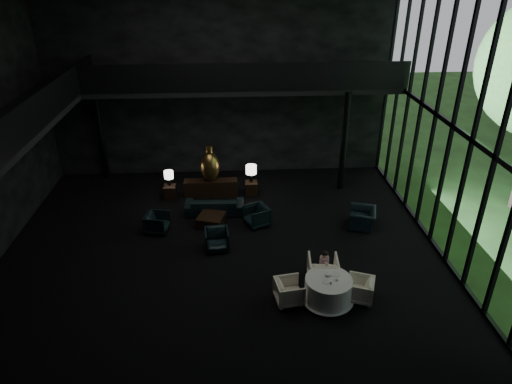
{
  "coord_description": "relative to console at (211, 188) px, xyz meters",
  "views": [
    {
      "loc": [
        0.33,
        -12.54,
        8.4
      ],
      "look_at": [
        1.13,
        0.5,
        1.71
      ],
      "focal_mm": 32.0,
      "sensor_mm": 36.0,
      "label": 1
    }
  ],
  "objects": [
    {
      "name": "coffee_table",
      "position": [
        0.07,
        -2.28,
        -0.14
      ],
      "size": [
        1.09,
        1.09,
        0.39
      ],
      "primitive_type": "cube",
      "rotation": [
        0.0,
        0.0,
        -0.3
      ],
      "color": "black",
      "rests_on": "floor"
    },
    {
      "name": "dining_chair_west",
      "position": [
        2.3,
        -6.47,
        0.03
      ],
      "size": [
        0.75,
        0.79,
        0.72
      ],
      "primitive_type": "imported",
      "rotation": [
        0.0,
        0.0,
        1.72
      ],
      "color": "silver",
      "rests_on": "floor"
    },
    {
      "name": "cereal_bowl",
      "position": [
        3.35,
        -6.39,
        0.46
      ],
      "size": [
        0.17,
        0.17,
        0.08
      ],
      "primitive_type": "ellipsoid",
      "color": "white",
      "rests_on": "dining_table"
    },
    {
      "name": "mezzanine_left",
      "position": [
        -5.53,
        -3.66,
        3.67
      ],
      "size": [
        2.0,
        12.0,
        0.25
      ],
      "primitive_type": "cube",
      "color": "black",
      "rests_on": "wall_left"
    },
    {
      "name": "lounge_armchair_south",
      "position": [
        0.3,
        -3.79,
        0.05
      ],
      "size": [
        0.8,
        0.75,
        0.76
      ],
      "primitive_type": "imported",
      "rotation": [
        0.0,
        0.0,
        0.08
      ],
      "color": "black",
      "rests_on": "floor"
    },
    {
      "name": "coffee_cup",
      "position": [
        3.56,
        -6.59,
        0.46
      ],
      "size": [
        0.07,
        0.07,
        0.05
      ],
      "primitive_type": "cylinder",
      "rotation": [
        0.0,
        0.0,
        0.01
      ],
      "color": "white",
      "rests_on": "saucer"
    },
    {
      "name": "column_nw",
      "position": [
        -4.53,
        2.04,
        1.67
      ],
      "size": [
        0.24,
        0.24,
        4.0
      ],
      "primitive_type": "cylinder",
      "color": "black",
      "rests_on": "floor"
    },
    {
      "name": "side_table_left",
      "position": [
        -1.6,
        -0.1,
        -0.07
      ],
      "size": [
        0.47,
        0.47,
        0.51
      ],
      "primitive_type": "cube",
      "color": "black",
      "rests_on": "floor"
    },
    {
      "name": "cream_pot",
      "position": [
        3.36,
        -6.75,
        0.45
      ],
      "size": [
        0.06,
        0.06,
        0.06
      ],
      "primitive_type": "cylinder",
      "rotation": [
        0.0,
        0.0,
        -0.16
      ],
      "color": "#99999E",
      "rests_on": "dining_table"
    },
    {
      "name": "mezzanine_back",
      "position": [
        1.47,
        1.34,
        3.67
      ],
      "size": [
        12.0,
        2.0,
        0.25
      ],
      "primitive_type": "cube",
      "color": "black",
      "rests_on": "wall_back"
    },
    {
      "name": "wall_front",
      "position": [
        0.47,
        -9.66,
        3.67
      ],
      "size": [
        14.0,
        0.04,
        8.0
      ],
      "primitive_type": "cube",
      "color": "black",
      "rests_on": "ground"
    },
    {
      "name": "side_table_right",
      "position": [
        1.6,
        0.02,
        -0.07
      ],
      "size": [
        0.48,
        0.48,
        0.53
      ],
      "primitive_type": "cube",
      "color": "black",
      "rests_on": "floor"
    },
    {
      "name": "railing_back",
      "position": [
        1.47,
        0.34,
        4.27
      ],
      "size": [
        12.0,
        0.06,
        1.0
      ],
      "primitive_type": "cube",
      "color": "black",
      "rests_on": "mezzanine_back"
    },
    {
      "name": "wall_back",
      "position": [
        0.47,
        2.34,
        3.67
      ],
      "size": [
        14.0,
        0.04,
        8.0
      ],
      "primitive_type": "cube",
      "color": "black",
      "rests_on": "ground"
    },
    {
      "name": "column_ne",
      "position": [
        5.27,
        0.34,
        1.67
      ],
      "size": [
        0.24,
        0.24,
        4.0
      ],
      "primitive_type": "cylinder",
      "color": "black",
      "rests_on": "floor"
    },
    {
      "name": "dining_chair_east",
      "position": [
        4.25,
        -6.49,
        0.01
      ],
      "size": [
        0.81,
        0.83,
        0.68
      ],
      "primitive_type": "imported",
      "rotation": [
        0.0,
        0.0,
        -1.93
      ],
      "color": "beige",
      "rests_on": "floor"
    },
    {
      "name": "dining_chair_north",
      "position": [
        3.38,
        -5.63,
        0.15
      ],
      "size": [
        1.02,
        0.96,
        0.97
      ],
      "primitive_type": "imported",
      "rotation": [
        0.0,
        0.0,
        3.05
      ],
      "color": "beige",
      "rests_on": "floor"
    },
    {
      "name": "child",
      "position": [
        3.41,
        -5.63,
        0.4
      ],
      "size": [
        0.27,
        0.27,
        0.57
      ],
      "rotation": [
        0.0,
        0.0,
        3.14
      ],
      "color": "#CBA3AF",
      "rests_on": "dining_chair_north"
    },
    {
      "name": "railing_left",
      "position": [
        -4.53,
        -3.66,
        4.27
      ],
      "size": [
        0.06,
        12.0,
        1.0
      ],
      "primitive_type": "cube",
      "color": "black",
      "rests_on": "mezzanine_left"
    },
    {
      "name": "curtain_wall",
      "position": [
        7.42,
        -3.66,
        3.67
      ],
      "size": [
        0.2,
        12.0,
        8.0
      ],
      "primitive_type": null,
      "color": "black",
      "rests_on": "ground"
    },
    {
      "name": "dining_table",
      "position": [
        3.35,
        -6.53,
        -0.0
      ],
      "size": [
        1.45,
        1.45,
        0.75
      ],
      "color": "white",
      "rests_on": "floor"
    },
    {
      "name": "window_armchair",
      "position": [
        5.34,
        -2.69,
        0.09
      ],
      "size": [
        0.88,
        1.1,
        0.84
      ],
      "primitive_type": "imported",
      "rotation": [
        0.0,
        0.0,
        -1.87
      ],
      "color": "black",
      "rests_on": "floor"
    },
    {
      "name": "plate_a",
      "position": [
        3.25,
        -6.64,
        0.42
      ],
      "size": [
        0.25,
        0.25,
        0.01
      ],
      "primitive_type": "cylinder",
      "rotation": [
        0.0,
        0.0,
        -0.16
      ],
      "color": "white",
      "rests_on": "dining_table"
    },
    {
      "name": "console",
      "position": [
        0.0,
        0.0,
        0.0
      ],
      "size": [
        2.09,
        0.47,
        0.66
      ],
      "primitive_type": "cube",
      "color": "black",
      "rests_on": "floor"
    },
    {
      "name": "floor",
      "position": [
        0.47,
        -3.66,
        -0.33
      ],
      "size": [
        14.0,
        12.0,
        0.02
      ],
      "primitive_type": "cube",
      "color": "black",
      "rests_on": "ground"
    },
    {
      "name": "bronze_urn",
      "position": [
        0.0,
        0.03,
        0.93
      ],
      "size": [
        0.76,
        0.76,
        1.41
      ],
      "color": "#A36F3B",
      "rests_on": "console"
    },
    {
      "name": "lounge_armchair_west",
      "position": [
        -1.76,
        -2.59,
        0.04
      ],
      "size": [
        0.79,
        0.83,
        0.73
      ],
      "primitive_type": "imported",
      "rotation": [
        0.0,
        0.0,
        1.37
      ],
      "color": "black",
      "rests_on": "floor"
    },
    {
      "name": "table_lamp_left",
      "position": [
        -1.6,
        -0.04,
        0.61
      ],
      "size": [
        0.36,
        0.36,
        0.6
      ],
      "color": "black",
      "rests_on": "side_table_left"
    },
    {
      "name": "plate_b",
      "position": [
        3.58,
        -6.34,
        0.43
      ],
      "size": [
        0.25,
        0.25,
        0.02
      ],
      "primitive_type": "cylinder",
      "rotation": [
        0.0,
        0.0,
        -0.02
      ],
      "color": "white",
      "rests_on": "dining_table"
    },
    {
      "name": "sofa",
      "position": [
        0.16,
        -1.42,
        0.1
      ],
      "size": [
        2.22,
        0.71,
        0.86
      ],
      "primitive_type": "imported",
      "rotation": [
        0.0,
        0.0,
        3.11
      ],
      "color": "black",
      "rests_on": "floor"
    },
    {
      "name": "table_lamp_right",
      "position": [
        1.6,
        0.05,
        0.7
      ],
      "size": [
        0.42,
        0.42,
        0.71
      ],
      "color": "black",
      "rests_on": "side_table_right"
    },
    {
      "name": "lounge_armchair_east",
      "position": [
        1.66,
        -2.37,
        0.07
      ],
      "size": [
        0.99,
        1.01,
        0.8
      ],
      "primitive_type": "imported",
      "rotation": [
        0.0,
        0.0,
        -1.15
      ],
      "color": "#13242F",
      "rests_on": "floor"
    },
    {
      "name": "saucer",
      "position": [
        3.53,
        -6.58,
        0.42
      ],
      "size": [
        0.17,
        0.17,
        0.01
      ],
      "primitive_type": "cylinder",
      "rotation": [
        0.0,
        0.0,
        0.33
      ],
      "color": "white",
      "rests_on": "dining_table"
    }
  ]
}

